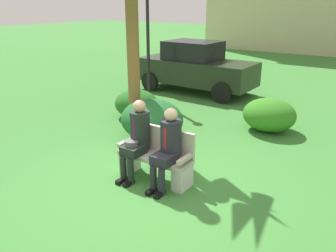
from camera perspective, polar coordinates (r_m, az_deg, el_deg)
ground_plane at (r=5.91m, az=-3.73°, el=-9.38°), size 80.00×80.00×0.00m
park_bench at (r=5.90m, az=-1.92°, el=-5.14°), size 1.30×0.44×0.90m
seated_man_left at (r=5.85m, az=-5.15°, el=-1.62°), size 0.34×0.72×1.35m
seated_man_right at (r=5.51m, az=-0.03°, el=-3.08°), size 0.34×0.72×1.32m
shrub_near_bench at (r=8.44m, az=16.34°, el=1.78°), size 1.23×1.13×0.77m
shrub_mid_lawn at (r=9.12m, az=-5.24°, el=3.69°), size 1.17×1.07×0.73m
shrub_far_lawn at (r=7.61m, az=-2.66°, el=1.07°), size 1.41×1.29×0.88m
parked_car_near at (r=11.70m, az=4.57°, el=9.66°), size 3.93×1.77×1.68m
street_lamp at (r=10.86m, az=-3.39°, el=17.31°), size 0.24×0.24×4.00m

